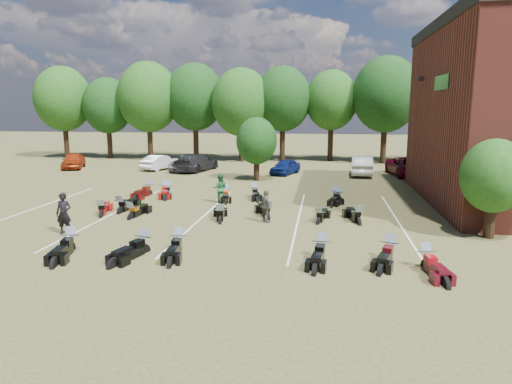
% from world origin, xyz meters
% --- Properties ---
extents(ground, '(160.00, 160.00, 0.00)m').
position_xyz_m(ground, '(0.00, 0.00, 0.00)').
color(ground, brown).
rests_on(ground, ground).
extents(car_0, '(3.12, 4.64, 1.47)m').
position_xyz_m(car_0, '(-20.05, 19.91, 0.73)').
color(car_0, '#962A0D').
rests_on(car_0, ground).
extents(car_1, '(2.88, 4.36, 1.36)m').
position_xyz_m(car_1, '(-11.66, 20.33, 0.68)').
color(car_1, silver).
rests_on(car_1, ground).
extents(car_2, '(2.49, 5.13, 1.41)m').
position_xyz_m(car_2, '(-8.99, 19.96, 0.70)').
color(car_2, '#95969D').
rests_on(car_2, ground).
extents(car_3, '(3.48, 5.80, 1.57)m').
position_xyz_m(car_3, '(-8.16, 19.93, 0.79)').
color(car_3, black).
rests_on(car_3, ground).
extents(car_4, '(2.73, 4.08, 1.29)m').
position_xyz_m(car_4, '(-0.03, 19.07, 0.65)').
color(car_4, '#0B184F').
rests_on(car_4, ground).
extents(car_5, '(2.00, 4.97, 1.61)m').
position_xyz_m(car_5, '(6.44, 19.45, 0.80)').
color(car_5, beige).
rests_on(car_5, ground).
extents(car_6, '(3.21, 5.75, 1.52)m').
position_xyz_m(car_6, '(10.17, 19.56, 0.76)').
color(car_6, '#5C0515').
rests_on(car_6, ground).
extents(car_7, '(3.35, 4.92, 1.32)m').
position_xyz_m(car_7, '(15.56, 19.20, 0.66)').
color(car_7, '#37383C').
rests_on(car_7, ground).
extents(person_black, '(0.73, 0.51, 1.91)m').
position_xyz_m(person_black, '(-8.32, -1.23, 0.96)').
color(person_black, black).
rests_on(person_black, ground).
extents(person_green, '(0.94, 0.78, 1.75)m').
position_xyz_m(person_green, '(-2.90, 6.57, 0.88)').
color(person_green, '#276831').
rests_on(person_green, ground).
extents(person_grey, '(0.87, 1.02, 1.64)m').
position_xyz_m(person_grey, '(0.44, 2.22, 0.82)').
color(person_grey, '#544F48').
rests_on(person_grey, ground).
extents(motorcycle_1, '(1.29, 2.59, 1.38)m').
position_xyz_m(motorcycle_1, '(-6.70, -3.55, 0.00)').
color(motorcycle_1, black).
rests_on(motorcycle_1, ground).
extents(motorcycle_2, '(1.37, 2.57, 1.37)m').
position_xyz_m(motorcycle_2, '(-3.74, -3.32, 0.00)').
color(motorcycle_2, black).
rests_on(motorcycle_2, ground).
extents(motorcycle_3, '(1.08, 2.46, 1.33)m').
position_xyz_m(motorcycle_3, '(-2.44, -2.91, 0.00)').
color(motorcycle_3, black).
rests_on(motorcycle_3, ground).
extents(motorcycle_4, '(1.03, 2.46, 1.33)m').
position_xyz_m(motorcycle_4, '(3.20, -2.89, 0.00)').
color(motorcycle_4, black).
rests_on(motorcycle_4, ground).
extents(motorcycle_5, '(1.44, 2.50, 1.33)m').
position_xyz_m(motorcycle_5, '(5.76, -2.68, 0.00)').
color(motorcycle_5, black).
rests_on(motorcycle_5, ground).
extents(motorcycle_6, '(1.08, 2.41, 1.30)m').
position_xyz_m(motorcycle_6, '(6.92, -3.54, 0.00)').
color(motorcycle_6, '#470A14').
rests_on(motorcycle_6, ground).
extents(motorcycle_7, '(1.35, 2.44, 1.30)m').
position_xyz_m(motorcycle_7, '(-8.30, 2.16, 0.00)').
color(motorcycle_7, '#9B0B11').
rests_on(motorcycle_7, ground).
extents(motorcycle_8, '(0.95, 2.36, 1.28)m').
position_xyz_m(motorcycle_8, '(-6.54, 1.94, 0.00)').
color(motorcycle_8, black).
rests_on(motorcycle_8, ground).
extents(motorcycle_9, '(0.94, 2.49, 1.36)m').
position_xyz_m(motorcycle_9, '(-7.65, 3.10, 0.00)').
color(motorcycle_9, black).
rests_on(motorcycle_9, ground).
extents(motorcycle_10, '(1.25, 2.53, 1.35)m').
position_xyz_m(motorcycle_10, '(-1.82, 1.81, 0.00)').
color(motorcycle_10, black).
rests_on(motorcycle_10, ground).
extents(motorcycle_11, '(1.11, 2.25, 1.20)m').
position_xyz_m(motorcycle_11, '(3.05, 2.41, 0.00)').
color(motorcycle_11, black).
rests_on(motorcycle_11, ground).
extents(motorcycle_12, '(1.53, 2.51, 1.33)m').
position_xyz_m(motorcycle_12, '(0.42, 2.96, 0.00)').
color(motorcycle_12, black).
rests_on(motorcycle_12, ground).
extents(motorcycle_13, '(1.30, 2.51, 1.33)m').
position_xyz_m(motorcycle_13, '(4.98, 2.55, 0.00)').
color(motorcycle_13, black).
rests_on(motorcycle_13, ground).
extents(motorcycle_14, '(1.02, 2.56, 1.39)m').
position_xyz_m(motorcycle_14, '(-8.05, 8.25, 0.00)').
color(motorcycle_14, '#3F0909').
rests_on(motorcycle_14, ground).
extents(motorcycle_15, '(1.50, 2.55, 1.35)m').
position_xyz_m(motorcycle_15, '(-7.05, 8.46, 0.00)').
color(motorcycle_15, maroon).
rests_on(motorcycle_15, ground).
extents(motorcycle_16, '(1.26, 2.35, 1.25)m').
position_xyz_m(motorcycle_16, '(-6.82, 8.43, 0.00)').
color(motorcycle_16, black).
rests_on(motorcycle_16, ground).
extents(motorcycle_17, '(1.13, 2.31, 1.23)m').
position_xyz_m(motorcycle_17, '(-2.80, 7.85, 0.00)').
color(motorcycle_17, black).
rests_on(motorcycle_17, ground).
extents(motorcycle_18, '(1.28, 2.35, 1.25)m').
position_xyz_m(motorcycle_18, '(-1.15, 8.67, 0.00)').
color(motorcycle_18, black).
rests_on(motorcycle_18, ground).
extents(motorcycle_19, '(1.21, 2.32, 1.24)m').
position_xyz_m(motorcycle_19, '(4.16, 7.94, 0.00)').
color(motorcycle_19, black).
rests_on(motorcycle_19, ground).
extents(motorcycle_20, '(0.93, 2.17, 1.17)m').
position_xyz_m(motorcycle_20, '(3.98, 8.47, 0.00)').
color(motorcycle_20, black).
rests_on(motorcycle_20, ground).
extents(tree_line, '(56.00, 6.00, 9.79)m').
position_xyz_m(tree_line, '(-1.00, 29.00, 6.31)').
color(tree_line, black).
rests_on(tree_line, ground).
extents(young_tree_near_building, '(2.80, 2.80, 4.16)m').
position_xyz_m(young_tree_near_building, '(10.50, 1.00, 2.75)').
color(young_tree_near_building, black).
rests_on(young_tree_near_building, ground).
extents(young_tree_midfield, '(3.20, 3.20, 4.70)m').
position_xyz_m(young_tree_midfield, '(-2.00, 15.50, 3.09)').
color(young_tree_midfield, black).
rests_on(young_tree_midfield, ground).
extents(parking_lines, '(20.10, 14.00, 0.01)m').
position_xyz_m(parking_lines, '(-3.00, 3.00, 0.01)').
color(parking_lines, silver).
rests_on(parking_lines, ground).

